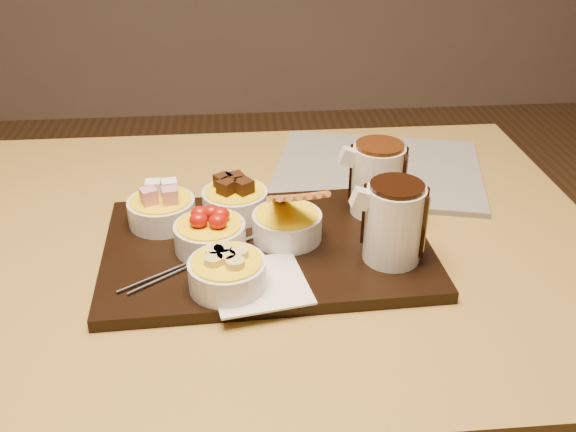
{
  "coord_description": "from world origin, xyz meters",
  "views": [
    {
      "loc": [
        0.05,
        -0.83,
        1.26
      ],
      "look_at": [
        0.12,
        -0.06,
        0.81
      ],
      "focal_mm": 40.0,
      "sensor_mm": 36.0,
      "label": 1
    }
  ],
  "objects": [
    {
      "name": "dining_table",
      "position": [
        0.0,
        0.0,
        0.65
      ],
      "size": [
        1.2,
        0.8,
        0.75
      ],
      "color": "#A6853D",
      "rests_on": "ground"
    },
    {
      "name": "serving_board",
      "position": [
        0.09,
        -0.06,
        0.76
      ],
      "size": [
        0.47,
        0.32,
        0.02
      ],
      "primitive_type": "cube",
      "rotation": [
        0.0,
        0.0,
        0.04
      ],
      "color": "black",
      "rests_on": "dining_table"
    },
    {
      "name": "napkin",
      "position": [
        0.07,
        -0.16,
        0.77
      ],
      "size": [
        0.14,
        0.14,
        0.0
      ],
      "primitive_type": "cube",
      "rotation": [
        0.0,
        0.0,
        0.18
      ],
      "color": "white",
      "rests_on": "serving_board"
    },
    {
      "name": "bowl_marshmallows",
      "position": [
        -0.06,
        0.01,
        0.79
      ],
      "size": [
        0.1,
        0.1,
        0.04
      ],
      "primitive_type": "cylinder",
      "color": "silver",
      "rests_on": "serving_board"
    },
    {
      "name": "bowl_cake",
      "position": [
        0.04,
        0.03,
        0.79
      ],
      "size": [
        0.1,
        0.1,
        0.04
      ],
      "primitive_type": "cylinder",
      "color": "silver",
      "rests_on": "serving_board"
    },
    {
      "name": "bowl_strawberries",
      "position": [
        0.01,
        -0.06,
        0.79
      ],
      "size": [
        0.1,
        0.1,
        0.04
      ],
      "primitive_type": "cylinder",
      "color": "silver",
      "rests_on": "serving_board"
    },
    {
      "name": "bowl_biscotti",
      "position": [
        0.12,
        -0.05,
        0.79
      ],
      "size": [
        0.1,
        0.1,
        0.04
      ],
      "primitive_type": "cylinder",
      "color": "silver",
      "rests_on": "serving_board"
    },
    {
      "name": "bowl_bananas",
      "position": [
        0.03,
        -0.16,
        0.79
      ],
      "size": [
        0.1,
        0.1,
        0.04
      ],
      "primitive_type": "cylinder",
      "color": "silver",
      "rests_on": "serving_board"
    },
    {
      "name": "pitcher_dark_chocolate",
      "position": [
        0.25,
        -0.11,
        0.82
      ],
      "size": [
        0.08,
        0.08,
        0.11
      ],
      "primitive_type": "cylinder",
      "rotation": [
        0.0,
        0.0,
        0.04
      ],
      "color": "silver",
      "rests_on": "serving_board"
    },
    {
      "name": "pitcher_milk_chocolate",
      "position": [
        0.26,
        0.02,
        0.82
      ],
      "size": [
        0.08,
        0.08,
        0.11
      ],
      "primitive_type": "cylinder",
      "rotation": [
        0.0,
        0.0,
        0.04
      ],
      "color": "silver",
      "rests_on": "serving_board"
    },
    {
      "name": "fondue_skewers",
      "position": [
        -0.0,
        -0.09,
        0.77
      ],
      "size": [
        0.17,
        0.23,
        0.01
      ],
      "primitive_type": null,
      "rotation": [
        0.0,
        0.0,
        -0.98
      ],
      "color": "silver",
      "rests_on": "serving_board"
    },
    {
      "name": "newspaper",
      "position": [
        0.3,
        0.19,
        0.76
      ],
      "size": [
        0.42,
        0.37,
        0.01
      ],
      "primitive_type": "cube",
      "rotation": [
        0.0,
        0.0,
        -0.24
      ],
      "color": "beige",
      "rests_on": "dining_table"
    }
  ]
}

